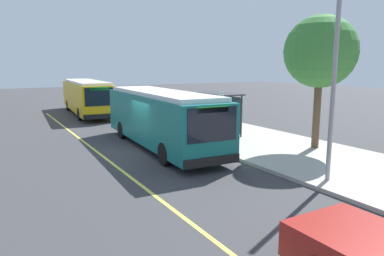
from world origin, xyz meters
The scene contains 11 objects.
ground_plane centered at (0.00, 0.00, 0.00)m, with size 120.00×120.00×0.00m, color #38383A.
sidewalk_curb centered at (0.00, 6.00, 0.07)m, with size 44.00×6.40×0.15m, color #A8A399.
lane_stripe_center centered at (0.00, -2.20, 0.00)m, with size 36.00×0.14×0.01m, color #E0D64C.
transit_bus_main centered at (-0.44, 1.01, 1.62)m, with size 10.82×3.11×2.95m.
transit_bus_second centered at (-15.67, 0.90, 1.62)m, with size 12.05×3.42×2.95m.
bus_shelter centered at (-1.46, 5.42, 1.92)m, with size 2.90×1.60×2.48m.
waiting_bench centered at (-1.16, 5.25, 0.63)m, with size 1.60×0.48×0.95m.
route_sign_post centered at (1.29, 3.60, 1.96)m, with size 0.44×0.08×2.80m.
pedestrian_commuter centered at (-3.21, 3.79, 1.12)m, with size 0.24×0.40×1.69m.
street_tree_near_shelter centered at (4.09, 7.42, 4.87)m, with size 3.50×3.50×6.50m.
utility_pole centered at (7.91, 3.70, 3.35)m, with size 0.16×0.16×6.40m, color gray.
Camera 1 is at (16.11, -6.69, 4.20)m, focal length 33.16 mm.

